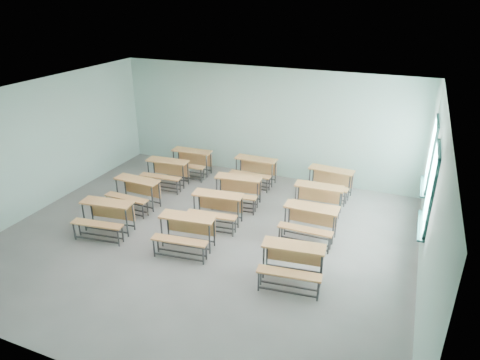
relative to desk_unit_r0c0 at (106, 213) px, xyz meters
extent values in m
cube|color=gray|center=(2.17, 0.65, -0.51)|extent=(9.00, 8.00, 0.02)
cube|color=white|center=(2.17, 0.65, 2.71)|extent=(9.00, 8.00, 0.02)
cube|color=#A5CFC2|center=(2.17, 4.66, 1.10)|extent=(9.00, 0.02, 3.20)
cube|color=#A5CFC2|center=(2.17, -3.36, 1.10)|extent=(9.00, 0.02, 3.20)
cube|color=#A5CFC2|center=(-2.34, 0.65, 1.10)|extent=(0.02, 8.00, 3.20)
cube|color=#A5CFC2|center=(6.68, 0.65, 1.10)|extent=(0.02, 8.00, 3.20)
cube|color=#184440|center=(6.64, 3.45, 0.43)|extent=(0.06, 1.20, 0.06)
cube|color=#184440|center=(6.64, 3.45, 1.97)|extent=(0.06, 1.20, 0.06)
cube|color=#184440|center=(6.64, 2.88, 1.20)|extent=(0.06, 0.06, 1.60)
cube|color=#184440|center=(6.64, 4.02, 1.20)|extent=(0.06, 0.06, 1.60)
cube|color=#184440|center=(6.64, 3.45, 1.20)|extent=(0.04, 0.04, 1.48)
cube|color=#184440|center=(6.64, 3.45, 1.20)|extent=(0.04, 1.08, 0.04)
cube|color=#184440|center=(6.60, 3.45, 0.37)|extent=(0.14, 1.28, 0.04)
cube|color=white|center=(6.67, 3.45, 1.20)|extent=(0.01, 1.08, 1.48)
cube|color=#184440|center=(6.64, 1.45, 0.43)|extent=(0.06, 1.20, 0.06)
cube|color=#184440|center=(6.64, 1.45, 1.97)|extent=(0.06, 1.20, 0.06)
cube|color=#184440|center=(6.64, 0.88, 1.20)|extent=(0.06, 0.06, 1.60)
cube|color=#184440|center=(6.64, 2.02, 1.20)|extent=(0.06, 0.06, 1.60)
cube|color=#184440|center=(6.64, 1.45, 1.20)|extent=(0.04, 0.04, 1.48)
cube|color=#184440|center=(6.64, 1.45, 1.20)|extent=(0.04, 1.08, 0.04)
cube|color=#184440|center=(6.60, 1.45, 0.37)|extent=(0.14, 1.28, 0.04)
cube|color=white|center=(6.67, 1.45, 1.20)|extent=(0.01, 1.08, 1.48)
cube|color=#CC8849|center=(-0.01, 0.11, 0.22)|extent=(1.23, 0.55, 0.04)
cube|color=#CC8849|center=(-0.04, 0.29, -0.08)|extent=(1.12, 0.17, 0.41)
cylinder|color=#383A3D|center=(-0.53, -0.12, -0.15)|extent=(0.04, 0.04, 0.70)
cylinder|color=#383A3D|center=(0.55, 0.02, -0.15)|extent=(0.04, 0.04, 0.70)
cylinder|color=#383A3D|center=(-0.58, 0.19, -0.15)|extent=(0.04, 0.04, 0.70)
cylinder|color=#383A3D|center=(0.50, 0.34, -0.15)|extent=(0.04, 0.04, 0.70)
cube|color=#383A3D|center=(0.01, -0.05, -0.40)|extent=(1.08, 0.18, 0.03)
cube|color=#383A3D|center=(-0.04, 0.26, -0.40)|extent=(1.08, 0.18, 0.03)
cube|color=#CC8849|center=(0.05, -0.36, -0.07)|extent=(1.21, 0.41, 0.03)
cylinder|color=#383A3D|center=(-0.48, -0.53, -0.29)|extent=(0.04, 0.04, 0.41)
cylinder|color=#383A3D|center=(0.60, -0.38, -0.29)|extent=(0.04, 0.04, 0.41)
cylinder|color=#383A3D|center=(-0.50, -0.35, -0.29)|extent=(0.04, 0.04, 0.41)
cylinder|color=#383A3D|center=(0.58, -0.20, -0.29)|extent=(0.04, 0.04, 0.41)
cube|color=#383A3D|center=(0.06, -0.46, -0.42)|extent=(1.08, 0.18, 0.03)
cube|color=#383A3D|center=(0.04, -0.27, -0.42)|extent=(1.08, 0.18, 0.03)
cube|color=#CC8849|center=(2.00, 0.21, 0.22)|extent=(1.23, 0.54, 0.04)
cube|color=#CC8849|center=(1.98, 0.39, -0.08)|extent=(1.12, 0.16, 0.41)
cylinder|color=#383A3D|center=(1.48, -0.01, -0.15)|extent=(0.04, 0.04, 0.70)
cylinder|color=#383A3D|center=(2.56, 0.12, -0.15)|extent=(0.04, 0.04, 0.70)
cylinder|color=#383A3D|center=(1.44, 0.30, -0.15)|extent=(0.04, 0.04, 0.70)
cylinder|color=#383A3D|center=(2.52, 0.44, -0.15)|extent=(0.04, 0.04, 0.70)
cube|color=#383A3D|center=(2.02, 0.05, -0.40)|extent=(1.08, 0.17, 0.03)
cube|color=#383A3D|center=(1.98, 0.37, -0.40)|extent=(1.08, 0.17, 0.03)
cube|color=#CC8849|center=(2.06, -0.26, -0.07)|extent=(1.21, 0.39, 0.03)
cylinder|color=#383A3D|center=(1.53, -0.42, -0.29)|extent=(0.04, 0.04, 0.41)
cylinder|color=#383A3D|center=(2.61, -0.29, -0.29)|extent=(0.04, 0.04, 0.41)
cylinder|color=#383A3D|center=(1.51, -0.23, -0.29)|extent=(0.04, 0.04, 0.41)
cylinder|color=#383A3D|center=(2.59, -0.10, -0.29)|extent=(0.04, 0.04, 0.41)
cube|color=#383A3D|center=(2.07, -0.35, -0.42)|extent=(1.08, 0.17, 0.03)
cube|color=#383A3D|center=(2.05, -0.17, -0.42)|extent=(1.08, 0.17, 0.03)
cube|color=#CC8849|center=(4.41, -0.01, 0.22)|extent=(1.23, 0.54, 0.04)
cube|color=#CC8849|center=(4.39, 0.18, -0.08)|extent=(1.12, 0.16, 0.41)
cylinder|color=#383A3D|center=(3.89, -0.23, -0.15)|extent=(0.04, 0.04, 0.70)
cylinder|color=#383A3D|center=(4.97, -0.10, -0.15)|extent=(0.04, 0.04, 0.70)
cylinder|color=#383A3D|center=(3.85, 0.08, -0.15)|extent=(0.04, 0.04, 0.70)
cylinder|color=#383A3D|center=(4.93, 0.22, -0.15)|extent=(0.04, 0.04, 0.70)
cube|color=#383A3D|center=(4.43, -0.16, -0.40)|extent=(1.08, 0.16, 0.03)
cube|color=#383A3D|center=(4.39, 0.15, -0.40)|extent=(1.08, 0.16, 0.03)
cube|color=#CC8849|center=(4.47, -0.48, -0.07)|extent=(1.21, 0.39, 0.03)
cylinder|color=#383A3D|center=(3.94, -0.64, -0.29)|extent=(0.04, 0.04, 0.41)
cylinder|color=#383A3D|center=(5.02, -0.50, -0.29)|extent=(0.04, 0.04, 0.41)
cylinder|color=#383A3D|center=(3.92, -0.45, -0.29)|extent=(0.04, 0.04, 0.41)
cylinder|color=#383A3D|center=(5.00, -0.32, -0.29)|extent=(0.04, 0.04, 0.41)
cube|color=#383A3D|center=(4.48, -0.57, -0.42)|extent=(1.08, 0.16, 0.03)
cube|color=#383A3D|center=(4.46, -0.38, -0.42)|extent=(1.08, 0.16, 0.03)
cube|color=#CC8849|center=(-0.12, 1.44, 0.22)|extent=(1.20, 0.44, 0.04)
cube|color=#CC8849|center=(-0.12, 1.62, -0.08)|extent=(1.13, 0.06, 0.41)
cylinder|color=#383A3D|center=(-0.67, 1.30, -0.15)|extent=(0.04, 0.04, 0.70)
cylinder|color=#383A3D|center=(0.41, 1.26, -0.15)|extent=(0.04, 0.04, 0.70)
cylinder|color=#383A3D|center=(-0.66, 1.61, -0.15)|extent=(0.04, 0.04, 0.70)
cylinder|color=#383A3D|center=(0.43, 1.57, -0.15)|extent=(0.04, 0.04, 0.70)
cube|color=#383A3D|center=(-0.13, 1.28, -0.40)|extent=(1.09, 0.07, 0.03)
cube|color=#383A3D|center=(-0.12, 1.59, -0.40)|extent=(1.09, 0.07, 0.03)
cube|color=#CC8849|center=(-0.14, 0.96, -0.07)|extent=(1.20, 0.29, 0.03)
cylinder|color=#383A3D|center=(-0.69, 0.89, -0.29)|extent=(0.04, 0.04, 0.41)
cylinder|color=#383A3D|center=(0.40, 0.85, -0.29)|extent=(0.04, 0.04, 0.41)
cylinder|color=#383A3D|center=(-0.68, 1.07, -0.29)|extent=(0.04, 0.04, 0.41)
cylinder|color=#383A3D|center=(0.41, 1.03, -0.29)|extent=(0.04, 0.04, 0.41)
cube|color=#383A3D|center=(-0.15, 0.87, -0.42)|extent=(1.09, 0.07, 0.03)
cube|color=#383A3D|center=(-0.14, 1.05, -0.42)|extent=(1.09, 0.07, 0.03)
cube|color=#CC8849|center=(2.14, 1.44, 0.22)|extent=(1.22, 0.52, 0.04)
cube|color=#CC8849|center=(2.12, 1.63, -0.08)|extent=(1.12, 0.14, 0.41)
cylinder|color=#383A3D|center=(1.62, 1.23, -0.15)|extent=(0.04, 0.04, 0.70)
cylinder|color=#383A3D|center=(2.70, 1.35, -0.15)|extent=(0.04, 0.04, 0.70)
cylinder|color=#383A3D|center=(1.58, 1.54, -0.15)|extent=(0.04, 0.04, 0.70)
cylinder|color=#383A3D|center=(2.66, 1.66, -0.15)|extent=(0.04, 0.04, 0.70)
cube|color=#383A3D|center=(2.16, 1.29, -0.40)|extent=(1.09, 0.15, 0.03)
cube|color=#383A3D|center=(2.12, 1.60, -0.40)|extent=(1.09, 0.15, 0.03)
cube|color=#CC8849|center=(2.19, 0.97, -0.07)|extent=(1.21, 0.38, 0.03)
cylinder|color=#383A3D|center=(1.66, 0.82, -0.29)|extent=(0.04, 0.04, 0.41)
cylinder|color=#383A3D|center=(2.74, 0.94, -0.29)|extent=(0.04, 0.04, 0.41)
cylinder|color=#383A3D|center=(1.64, 1.01, -0.29)|extent=(0.04, 0.04, 0.41)
cylinder|color=#383A3D|center=(2.72, 1.13, -0.29)|extent=(0.04, 0.04, 0.41)
cube|color=#383A3D|center=(2.20, 0.88, -0.42)|extent=(1.09, 0.15, 0.03)
cube|color=#383A3D|center=(2.18, 1.07, -0.42)|extent=(1.09, 0.15, 0.03)
cube|color=#CC8849|center=(4.35, 1.63, 0.22)|extent=(1.19, 0.40, 0.04)
cube|color=#CC8849|center=(4.35, 1.81, -0.08)|extent=(1.13, 0.02, 0.41)
cylinder|color=#383A3D|center=(3.80, 1.47, -0.15)|extent=(0.04, 0.04, 0.70)
cylinder|color=#383A3D|center=(4.89, 1.47, -0.15)|extent=(0.04, 0.04, 0.70)
cylinder|color=#383A3D|center=(3.80, 1.79, -0.15)|extent=(0.04, 0.04, 0.70)
cylinder|color=#383A3D|center=(4.89, 1.79, -0.15)|extent=(0.04, 0.04, 0.70)
cube|color=#383A3D|center=(4.34, 1.47, -0.40)|extent=(1.09, 0.03, 0.03)
cube|color=#383A3D|center=(4.35, 1.79, -0.40)|extent=(1.09, 0.03, 0.03)
cube|color=#CC8849|center=(4.34, 1.16, -0.07)|extent=(1.19, 0.25, 0.03)
cylinder|color=#383A3D|center=(3.80, 1.06, -0.29)|extent=(0.04, 0.04, 0.41)
cylinder|color=#383A3D|center=(4.89, 1.06, -0.29)|extent=(0.04, 0.04, 0.41)
cylinder|color=#383A3D|center=(3.80, 1.25, -0.29)|extent=(0.04, 0.04, 0.41)
cylinder|color=#383A3D|center=(4.89, 1.25, -0.29)|extent=(0.04, 0.04, 0.41)
cube|color=#383A3D|center=(4.34, 1.06, -0.42)|extent=(1.09, 0.03, 0.03)
cube|color=#383A3D|center=(4.34, 1.25, -0.42)|extent=(1.09, 0.03, 0.03)
cube|color=#CC8849|center=(-0.10, 2.87, 0.22)|extent=(1.21, 0.48, 0.04)
cube|color=#CC8849|center=(-0.12, 3.06, -0.08)|extent=(1.13, 0.10, 0.41)
cylinder|color=#383A3D|center=(-0.64, 2.68, -0.15)|extent=(0.04, 0.04, 0.70)
cylinder|color=#383A3D|center=(0.45, 2.76, -0.15)|extent=(0.04, 0.04, 0.70)
cylinder|color=#383A3D|center=(-0.66, 2.99, -0.15)|extent=(0.04, 0.04, 0.70)
cylinder|color=#383A3D|center=(0.43, 3.07, -0.15)|extent=(0.04, 0.04, 0.70)
cube|color=#383A3D|center=(-0.09, 2.72, -0.40)|extent=(1.09, 0.11, 0.03)
cube|color=#383A3D|center=(-0.12, 3.03, -0.40)|extent=(1.09, 0.11, 0.03)
cube|color=#CC8849|center=(-0.07, 2.40, -0.07)|extent=(1.20, 0.33, 0.03)
cylinder|color=#383A3D|center=(-0.61, 2.27, -0.29)|extent=(0.04, 0.04, 0.41)
cylinder|color=#383A3D|center=(0.48, 2.35, -0.29)|extent=(0.04, 0.04, 0.41)
cylinder|color=#383A3D|center=(-0.62, 2.46, -0.29)|extent=(0.04, 0.04, 0.41)
cylinder|color=#383A3D|center=(0.47, 2.53, -0.29)|extent=(0.04, 0.04, 0.41)
cube|color=#383A3D|center=(-0.06, 2.31, -0.42)|extent=(1.09, 0.11, 0.03)
cube|color=#383A3D|center=(-0.08, 2.49, -0.42)|extent=(1.09, 0.11, 0.03)
cube|color=#CC8849|center=(2.21, 2.55, 0.22)|extent=(1.23, 0.54, 0.04)
cube|color=#CC8849|center=(2.18, 2.74, -0.08)|extent=(1.12, 0.16, 0.41)
cylinder|color=#383A3D|center=(1.69, 2.33, -0.15)|extent=(0.04, 0.04, 0.70)
cylinder|color=#383A3D|center=(2.77, 2.46, -0.15)|extent=(0.04, 0.04, 0.70)
cylinder|color=#383A3D|center=(1.65, 2.64, -0.15)|extent=(0.04, 0.04, 0.70)
cylinder|color=#383A3D|center=(2.73, 2.78, -0.15)|extent=(0.04, 0.04, 0.70)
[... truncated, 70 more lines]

